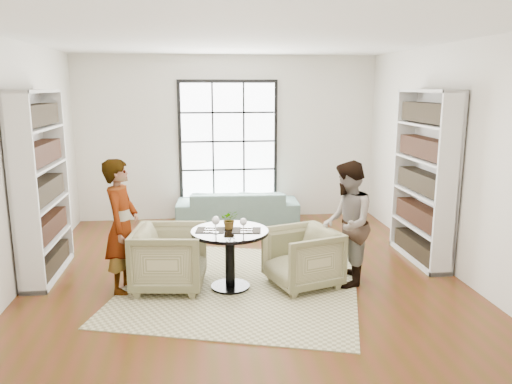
{
  "coord_description": "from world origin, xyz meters",
  "views": [
    {
      "loc": [
        -0.58,
        -6.21,
        2.43
      ],
      "look_at": [
        0.21,
        0.4,
        1.02
      ],
      "focal_mm": 35.0,
      "sensor_mm": 36.0,
      "label": 1
    }
  ],
  "objects": [
    {
      "name": "ground",
      "position": [
        0.0,
        0.0,
        0.0
      ],
      "size": [
        6.0,
        6.0,
        0.0
      ],
      "primitive_type": "plane",
      "color": "#592915"
    },
    {
      "name": "room_shell",
      "position": [
        0.0,
        0.54,
        1.26
      ],
      "size": [
        6.0,
        6.01,
        6.0
      ],
      "color": "silver",
      "rests_on": "ground"
    },
    {
      "name": "rug",
      "position": [
        -0.07,
        -0.39,
        0.01
      ],
      "size": [
        3.51,
        3.51,
        0.01
      ],
      "primitive_type": "cube",
      "rotation": [
        0.0,
        0.0,
        -0.29
      ],
      "color": "#BDB88E",
      "rests_on": "ground"
    },
    {
      "name": "pedestal_table",
      "position": [
        -0.21,
        -0.45,
        0.54
      ],
      "size": [
        0.93,
        0.93,
        0.74
      ],
      "rotation": [
        0.0,
        0.0,
        -0.13
      ],
      "color": "black",
      "rests_on": "ground"
    },
    {
      "name": "sofa",
      "position": [
        0.12,
        2.45,
        0.31
      ],
      "size": [
        2.19,
        0.96,
        0.63
      ],
      "primitive_type": "imported",
      "rotation": [
        0.0,
        0.0,
        3.09
      ],
      "color": "slate",
      "rests_on": "ground"
    },
    {
      "name": "armchair_left",
      "position": [
        -0.94,
        -0.35,
        0.39
      ],
      "size": [
        0.95,
        0.93,
        0.78
      ],
      "primitive_type": "imported",
      "rotation": [
        0.0,
        0.0,
        1.45
      ],
      "color": "#B8B283",
      "rests_on": "ground"
    },
    {
      "name": "armchair_right",
      "position": [
        0.69,
        -0.46,
        0.37
      ],
      "size": [
        1.0,
        0.99,
        0.73
      ],
      "primitive_type": "imported",
      "rotation": [
        0.0,
        0.0,
        -1.26
      ],
      "color": "tan",
      "rests_on": "ground"
    },
    {
      "name": "person_left",
      "position": [
        -1.49,
        -0.35,
        0.81
      ],
      "size": [
        0.48,
        0.64,
        1.62
      ],
      "primitive_type": "imported",
      "rotation": [
        0.0,
        0.0,
        1.41
      ],
      "color": "gray",
      "rests_on": "ground"
    },
    {
      "name": "person_right",
      "position": [
        1.24,
        -0.46,
        0.78
      ],
      "size": [
        0.77,
        0.89,
        1.56
      ],
      "primitive_type": "imported",
      "rotation": [
        0.0,
        0.0,
        -1.85
      ],
      "color": "gray",
      "rests_on": "ground"
    },
    {
      "name": "placemat_left",
      "position": [
        -0.44,
        -0.43,
        0.75
      ],
      "size": [
        0.37,
        0.3,
        0.01
      ],
      "primitive_type": "cube",
      "rotation": [
        0.0,
        0.0,
        -0.13
      ],
      "color": "#2A2724",
      "rests_on": "pedestal_table"
    },
    {
      "name": "placemat_right",
      "position": [
        -0.01,
        -0.49,
        0.75
      ],
      "size": [
        0.37,
        0.3,
        0.01
      ],
      "primitive_type": "cube",
      "rotation": [
        0.0,
        0.0,
        -0.13
      ],
      "color": "#2A2724",
      "rests_on": "pedestal_table"
    },
    {
      "name": "cutlery_left",
      "position": [
        -0.44,
        -0.43,
        0.75
      ],
      "size": [
        0.17,
        0.24,
        0.01
      ],
      "primitive_type": null,
      "rotation": [
        0.0,
        0.0,
        -0.13
      ],
      "color": "silver",
      "rests_on": "placemat_left"
    },
    {
      "name": "cutlery_right",
      "position": [
        -0.01,
        -0.49,
        0.75
      ],
      "size": [
        0.17,
        0.24,
        0.01
      ],
      "primitive_type": null,
      "rotation": [
        0.0,
        0.0,
        -0.13
      ],
      "color": "silver",
      "rests_on": "placemat_right"
    },
    {
      "name": "wine_glass_left",
      "position": [
        -0.38,
        -0.55,
        0.89
      ],
      "size": [
        0.09,
        0.09,
        0.21
      ],
      "color": "silver",
      "rests_on": "pedestal_table"
    },
    {
      "name": "wine_glass_right",
      "position": [
        -0.06,
        -0.58,
        0.88
      ],
      "size": [
        0.08,
        0.08,
        0.18
      ],
      "color": "silver",
      "rests_on": "pedestal_table"
    },
    {
      "name": "flower_centerpiece",
      "position": [
        -0.2,
        -0.38,
        0.86
      ],
      "size": [
        0.22,
        0.19,
        0.23
      ],
      "primitive_type": "imported",
      "rotation": [
        0.0,
        0.0,
        0.04
      ],
      "color": "gray",
      "rests_on": "pedestal_table"
    }
  ]
}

